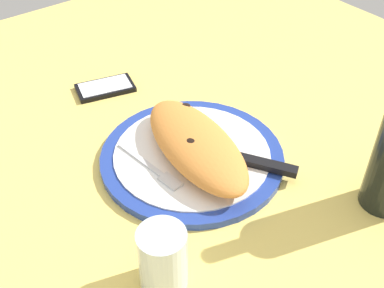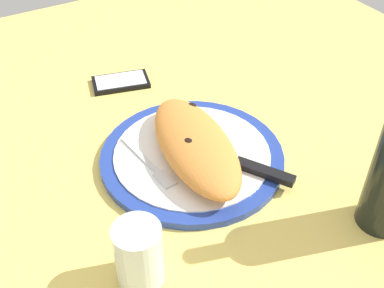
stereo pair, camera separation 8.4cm
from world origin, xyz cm
name	(u,v)px [view 2 (the right image)]	position (x,y,z in cm)	size (l,w,h in cm)	color
ground_plane	(192,166)	(0.00, 0.00, -1.50)	(150.00, 150.00, 3.00)	#EACC60
plate	(192,156)	(0.00, 0.00, 0.83)	(32.50, 32.50, 1.73)	#233D99
calzone	(196,144)	(1.16, 0.18, 4.45)	(29.21, 16.05, 5.42)	orange
fork	(151,166)	(-0.45, -7.84, 1.93)	(15.43, 3.37, 0.40)	silver
knife	(250,167)	(8.59, 6.28, 2.24)	(20.12, 13.28, 1.20)	silver
smartphone	(121,82)	(-29.00, -0.93, 0.56)	(9.47, 13.26, 1.16)	black
water_glass	(139,258)	(17.42, -18.44, 4.30)	(6.63, 6.63, 10.01)	silver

